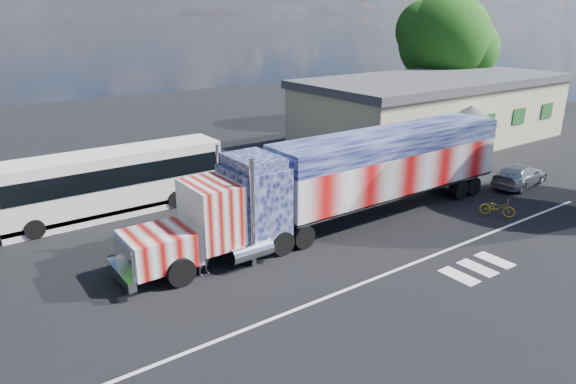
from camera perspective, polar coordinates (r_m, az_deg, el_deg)
ground at (r=22.76m, az=4.42°, el=-6.55°), size 100.00×100.00×0.00m
lane_markings at (r=21.51m, az=14.50°, el=-8.76°), size 30.00×2.67×0.01m
semi_truck at (r=25.34m, az=7.15°, el=1.80°), size 21.43×3.39×4.57m
coach_bus at (r=27.95m, az=-18.73°, el=1.14°), size 11.22×2.61×3.26m
hall_building at (r=43.09m, az=15.88°, el=8.80°), size 22.40×12.80×5.20m
parked_car at (r=33.97m, az=24.35°, el=1.73°), size 4.73×2.36×1.32m
woman at (r=20.73m, az=-9.42°, el=-6.80°), size 0.71×0.55×1.74m
bicycle at (r=28.46m, az=22.24°, el=-1.61°), size 1.40×1.79×0.90m
tree_far_ne at (r=52.30m, az=17.14°, el=15.79°), size 8.99×8.56×11.82m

